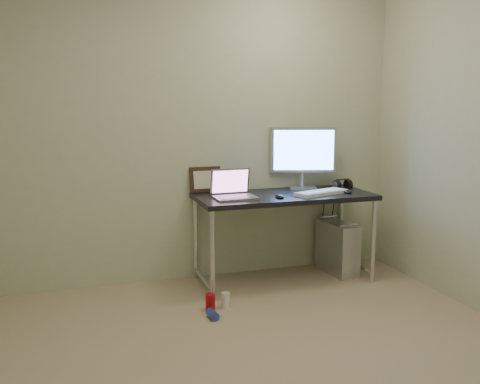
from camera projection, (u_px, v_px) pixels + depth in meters
The scene contains 17 objects.
floor at pixel (272, 370), 3.05m from camera, with size 3.50×3.50×0.00m, color tan.
wall_back at pixel (198, 133), 4.48m from camera, with size 3.50×0.02×2.50m, color beige.
desk at pixel (284, 204), 4.47m from camera, with size 1.47×0.65×0.75m.
tower_computer at pixel (337, 248), 4.76m from camera, with size 0.24×0.45×0.48m.
cable_a at pixel (322, 224), 4.92m from camera, with size 0.01×0.01×0.70m, color black.
cable_b at pixel (331, 226), 4.93m from camera, with size 0.01×0.01×0.72m, color black.
can_red at pixel (210, 302), 3.90m from camera, with size 0.07×0.07×0.13m, color #AE0A13.
can_white at pixel (226, 300), 3.95m from camera, with size 0.07×0.07×0.12m, color white.
can_blue at pixel (213, 314), 3.77m from camera, with size 0.06×0.06×0.11m, color #243DAA.
laptop at pixel (233, 191), 4.28m from camera, with size 0.34×0.28×0.23m.
monitor at pixel (303, 153), 4.70m from camera, with size 0.56×0.23×0.54m.
keyboard at pixel (321, 193), 4.44m from camera, with size 0.48×0.16×0.03m, color white.
mouse_right at pixel (347, 191), 4.49m from camera, with size 0.06×0.10×0.03m, color black.
mouse_left at pixel (280, 196), 4.27m from camera, with size 0.07×0.11×0.04m, color black.
headphones at pixel (342, 185), 4.74m from camera, with size 0.16×0.10×0.11m.
picture_frame at pixel (205, 179), 4.54m from camera, with size 0.27×0.03×0.22m, color black.
webcam at pixel (230, 180), 4.56m from camera, with size 0.05×0.04×0.13m.
Camera 1 is at (-1.04, -2.64, 1.52)m, focal length 40.00 mm.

